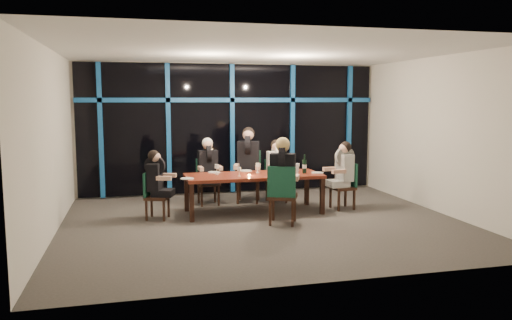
# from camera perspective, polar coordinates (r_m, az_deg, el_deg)

# --- Properties ---
(room) EXTENTS (7.04, 7.00, 3.02)m
(room) POSITION_cam_1_polar(r_m,az_deg,el_deg) (8.67, 0.96, 5.94)
(room) COLOR #4E4844
(room) RESTS_ON ground
(window_wall) EXTENTS (6.86, 0.43, 2.94)m
(window_wall) POSITION_cam_1_polar(r_m,az_deg,el_deg) (11.55, -2.73, 3.84)
(window_wall) COLOR black
(window_wall) RESTS_ON ground
(dining_table) EXTENTS (2.60, 1.00, 0.75)m
(dining_table) POSITION_cam_1_polar(r_m,az_deg,el_deg) (9.56, -0.29, -2.05)
(dining_table) COLOR maroon
(dining_table) RESTS_ON ground
(chair_far_left) EXTENTS (0.46, 0.46, 0.95)m
(chair_far_left) POSITION_cam_1_polar(r_m,az_deg,el_deg) (10.46, -5.56, -2.15)
(chair_far_left) COLOR black
(chair_far_left) RESTS_ON ground
(chair_far_mid) EXTENTS (0.63, 0.63, 1.09)m
(chair_far_mid) POSITION_cam_1_polar(r_m,az_deg,el_deg) (10.65, -0.86, -1.52)
(chair_far_mid) COLOR black
(chair_far_mid) RESTS_ON ground
(chair_far_right) EXTENTS (0.43, 0.43, 0.90)m
(chair_far_right) POSITION_cam_1_polar(r_m,az_deg,el_deg) (10.68, 2.22, -2.06)
(chair_far_right) COLOR black
(chair_far_right) RESTS_ON ground
(chair_end_left) EXTENTS (0.51, 0.51, 0.86)m
(chair_end_left) POSITION_cam_1_polar(r_m,az_deg,el_deg) (9.30, -11.67, -3.70)
(chair_end_left) COLOR black
(chair_end_left) RESTS_ON ground
(chair_end_right) EXTENTS (0.47, 0.47, 0.92)m
(chair_end_right) POSITION_cam_1_polar(r_m,az_deg,el_deg) (10.12, 10.26, -2.62)
(chair_end_right) COLOR black
(chair_end_right) RESTS_ON ground
(chair_near_mid) EXTENTS (0.64, 0.64, 1.04)m
(chair_near_mid) POSITION_cam_1_polar(r_m,az_deg,el_deg) (8.67, 3.01, -3.67)
(chair_near_mid) COLOR black
(chair_near_mid) RESTS_ON ground
(diner_far_left) EXTENTS (0.48, 0.60, 0.92)m
(diner_far_left) POSITION_cam_1_polar(r_m,az_deg,el_deg) (10.33, -5.50, -0.16)
(diner_far_left) COLOR black
(diner_far_left) RESTS_ON ground
(diner_far_mid) EXTENTS (0.64, 0.74, 1.06)m
(diner_far_mid) POSITION_cam_1_polar(r_m,az_deg,el_deg) (10.51, -0.90, 0.71)
(diner_far_mid) COLOR black
(diner_far_mid) RESTS_ON ground
(diner_far_right) EXTENTS (0.45, 0.56, 0.88)m
(diner_far_right) POSITION_cam_1_polar(r_m,az_deg,el_deg) (10.56, 2.35, -0.19)
(diner_far_right) COLOR white
(diner_far_right) RESTS_ON ground
(diner_end_left) EXTENTS (0.59, 0.52, 0.84)m
(diner_end_left) POSITION_cam_1_polar(r_m,az_deg,el_deg) (9.22, -11.29, -1.60)
(diner_end_left) COLOR black
(diner_end_left) RESTS_ON ground
(diner_end_right) EXTENTS (0.59, 0.48, 0.90)m
(diner_end_right) POSITION_cam_1_polar(r_m,az_deg,el_deg) (10.02, 9.92, -0.58)
(diner_end_right) COLOR black
(diner_end_right) RESTS_ON ground
(diner_near_mid) EXTENTS (0.65, 0.72, 1.02)m
(diner_near_mid) POSITION_cam_1_polar(r_m,az_deg,el_deg) (8.69, 3.10, -0.89)
(diner_near_mid) COLOR black
(diner_near_mid) RESTS_ON ground
(plate_far_left) EXTENTS (0.24, 0.24, 0.01)m
(plate_far_left) POSITION_cam_1_polar(r_m,az_deg,el_deg) (9.80, -4.83, -1.40)
(plate_far_left) COLOR white
(plate_far_left) RESTS_ON dining_table
(plate_far_mid) EXTENTS (0.24, 0.24, 0.01)m
(plate_far_mid) POSITION_cam_1_polar(r_m,az_deg,el_deg) (9.99, -1.17, -1.22)
(plate_far_mid) COLOR white
(plate_far_mid) RESTS_ON dining_table
(plate_far_right) EXTENTS (0.24, 0.24, 0.01)m
(plate_far_right) POSITION_cam_1_polar(r_m,az_deg,el_deg) (10.04, 3.31, -1.19)
(plate_far_right) COLOR white
(plate_far_right) RESTS_ON dining_table
(plate_end_left) EXTENTS (0.24, 0.24, 0.01)m
(plate_end_left) POSITION_cam_1_polar(r_m,az_deg,el_deg) (9.09, -7.78, -2.11)
(plate_end_left) COLOR white
(plate_end_left) RESTS_ON dining_table
(plate_end_right) EXTENTS (0.24, 0.24, 0.01)m
(plate_end_right) POSITION_cam_1_polar(r_m,az_deg,el_deg) (9.78, 7.02, -1.45)
(plate_end_right) COLOR white
(plate_end_right) RESTS_ON dining_table
(plate_near_mid) EXTENTS (0.24, 0.24, 0.01)m
(plate_near_mid) POSITION_cam_1_polar(r_m,az_deg,el_deg) (9.28, 3.50, -1.87)
(plate_near_mid) COLOR white
(plate_near_mid) RESTS_ON dining_table
(wine_bottle) EXTENTS (0.08, 0.08, 0.37)m
(wine_bottle) POSITION_cam_1_polar(r_m,az_deg,el_deg) (9.71, 5.56, -0.69)
(wine_bottle) COLOR black
(wine_bottle) RESTS_ON dining_table
(water_pitcher) EXTENTS (0.12, 0.11, 0.20)m
(water_pitcher) POSITION_cam_1_polar(r_m,az_deg,el_deg) (9.61, 4.56, -1.02)
(water_pitcher) COLOR silver
(water_pitcher) RESTS_ON dining_table
(tea_light) EXTENTS (0.05, 0.05, 0.03)m
(tea_light) POSITION_cam_1_polar(r_m,az_deg,el_deg) (9.37, -0.79, -1.73)
(tea_light) COLOR #F69E4A
(tea_light) RESTS_ON dining_table
(wine_glass_a) EXTENTS (0.07, 0.07, 0.17)m
(wine_glass_a) POSITION_cam_1_polar(r_m,az_deg,el_deg) (9.31, -1.94, -1.11)
(wine_glass_a) COLOR silver
(wine_glass_a) RESTS_ON dining_table
(wine_glass_b) EXTENTS (0.07, 0.07, 0.19)m
(wine_glass_b) POSITION_cam_1_polar(r_m,az_deg,el_deg) (9.75, 0.18, -0.63)
(wine_glass_b) COLOR silver
(wine_glass_b) RESTS_ON dining_table
(wine_glass_c) EXTENTS (0.06, 0.06, 0.16)m
(wine_glass_c) POSITION_cam_1_polar(r_m,az_deg,el_deg) (9.54, 2.84, -0.97)
(wine_glass_c) COLOR white
(wine_glass_c) RESTS_ON dining_table
(wine_glass_d) EXTENTS (0.08, 0.08, 0.19)m
(wine_glass_d) POSITION_cam_1_polar(r_m,az_deg,el_deg) (9.54, -4.51, -0.82)
(wine_glass_d) COLOR silver
(wine_glass_d) RESTS_ON dining_table
(wine_glass_e) EXTENTS (0.06, 0.06, 0.16)m
(wine_glass_e) POSITION_cam_1_polar(r_m,az_deg,el_deg) (9.97, 4.82, -0.62)
(wine_glass_e) COLOR white
(wine_glass_e) RESTS_ON dining_table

